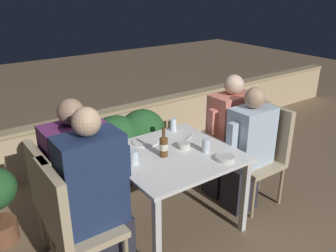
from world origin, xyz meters
TOP-DOWN VIEW (x-y plane):
  - ground_plane at (0.00, 0.00)m, footprint 16.00×16.00m
  - parapet_wall at (0.00, 1.58)m, footprint 9.00×0.18m
  - dining_table at (0.00, 0.00)m, footprint 1.00×0.94m
  - planter_hedge at (-0.05, 0.95)m, footprint 1.18×0.47m
  - chair_left_near at (-0.97, -0.15)m, footprint 0.46×0.45m
  - person_navy_jumper at (-0.76, -0.15)m, footprint 0.50×0.26m
  - chair_left_far at (-0.95, 0.16)m, footprint 0.46×0.45m
  - person_purple_stripe at (-0.74, 0.16)m, footprint 0.51×0.26m
  - chair_right_near at (0.96, -0.15)m, footprint 0.46×0.45m
  - person_blue_shirt at (0.74, -0.15)m, footprint 0.48×0.26m
  - chair_right_far at (1.01, 0.16)m, footprint 0.46×0.45m
  - person_coral_top at (0.80, 0.16)m, footprint 0.50×0.26m
  - beer_bottle at (-0.09, 0.00)m, footprint 0.07×0.07m
  - plate_0 at (-0.07, 0.32)m, footprint 0.23×0.23m
  - bowl_0 at (0.14, 0.03)m, footprint 0.11×0.11m
  - bowl_1 at (0.27, -0.34)m, footprint 0.15×0.15m
  - glass_cup_0 at (-0.36, 0.04)m, footprint 0.08×0.08m
  - glass_cup_1 at (-0.37, 0.18)m, footprint 0.07×0.07m
  - glass_cup_2 at (0.29, 0.40)m, footprint 0.06×0.06m
  - glass_cup_3 at (0.24, -0.14)m, footprint 0.06×0.06m
  - fork_0 at (0.30, 0.16)m, footprint 0.16×0.10m

SIDE VIEW (x-z plane):
  - ground_plane at x=0.00m, z-range 0.00..0.00m
  - parapet_wall at x=0.00m, z-range 0.01..0.60m
  - planter_hedge at x=-0.05m, z-range 0.04..0.80m
  - chair_left_near at x=-0.97m, z-range 0.08..1.05m
  - chair_left_far at x=-0.95m, z-range 0.08..1.05m
  - chair_right_near at x=0.96m, z-range 0.08..1.05m
  - chair_right_far at x=1.01m, z-range 0.08..1.05m
  - person_blue_shirt at x=0.74m, z-range 0.00..1.19m
  - person_coral_top at x=0.80m, z-range 0.00..1.23m
  - dining_table at x=0.00m, z-range 0.27..0.99m
  - person_purple_stripe at x=-0.74m, z-range 0.00..1.29m
  - person_navy_jumper at x=-0.76m, z-range 0.00..1.32m
  - fork_0 at x=0.30m, z-range 0.71..0.72m
  - plate_0 at x=-0.07m, z-range 0.71..0.72m
  - bowl_1 at x=0.27m, z-range 0.72..0.75m
  - bowl_0 at x=0.14m, z-range 0.72..0.77m
  - glass_cup_0 at x=-0.36m, z-range 0.71..0.82m
  - glass_cup_1 at x=-0.37m, z-range 0.71..0.83m
  - glass_cup_2 at x=0.29m, z-range 0.71..0.83m
  - glass_cup_3 at x=0.24m, z-range 0.71..0.83m
  - beer_bottle at x=-0.09m, z-range 0.68..0.94m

